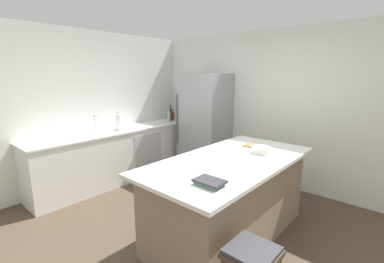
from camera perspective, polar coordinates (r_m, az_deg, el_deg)
name	(u,v)px	position (r m, az deg, el deg)	size (l,w,h in m)	color
ground_plane	(185,237)	(3.33, -1.47, -21.89)	(7.20, 7.20, 0.00)	#4C3D2D
wall_rear	(275,109)	(4.70, 17.55, 4.67)	(6.00, 0.10, 2.60)	silver
wall_left	(78,109)	(4.82, -23.49, 4.40)	(0.10, 6.00, 2.60)	silver
counter_run_left	(121,154)	(4.94, -15.14, -4.81)	(0.64, 3.14, 0.92)	silver
kitchen_island	(230,197)	(3.18, 8.16, -13.90)	(1.09, 2.19, 0.94)	#8E755B
refrigerator	(205,124)	(5.04, 2.75, 1.61)	(0.85, 0.72, 1.89)	#93969B
bar_stool	(251,262)	(2.21, 12.74, -25.83)	(0.36, 0.36, 0.62)	#473828
sink_faucet	(95,124)	(4.63, -20.25, 1.61)	(0.15, 0.05, 0.30)	silver
paper_towel_roll	(118,123)	(4.75, -15.69, 1.88)	(0.14, 0.14, 0.31)	gray
soda_bottle	(180,113)	(5.65, -2.64, 4.05)	(0.07, 0.07, 0.38)	silver
hot_sauce_bottle	(173,116)	(5.66, -4.11, 3.42)	(0.05, 0.05, 0.22)	red
wine_bottle	(170,114)	(5.58, -4.69, 3.74)	(0.07, 0.07, 0.33)	#19381E
gin_bottle	(169,116)	(5.48, -5.02, 3.40)	(0.07, 0.07, 0.29)	#8CB79E
cookbook_stack	(210,182)	(2.29, 3.83, -10.92)	(0.26, 0.19, 0.05)	#4C7F60
mixing_bowl	(261,150)	(3.29, 14.74, -3.87)	(0.23, 0.23, 0.08)	silver
cutting_board	(256,146)	(3.58, 13.66, -3.04)	(0.30, 0.23, 0.02)	#9E7042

